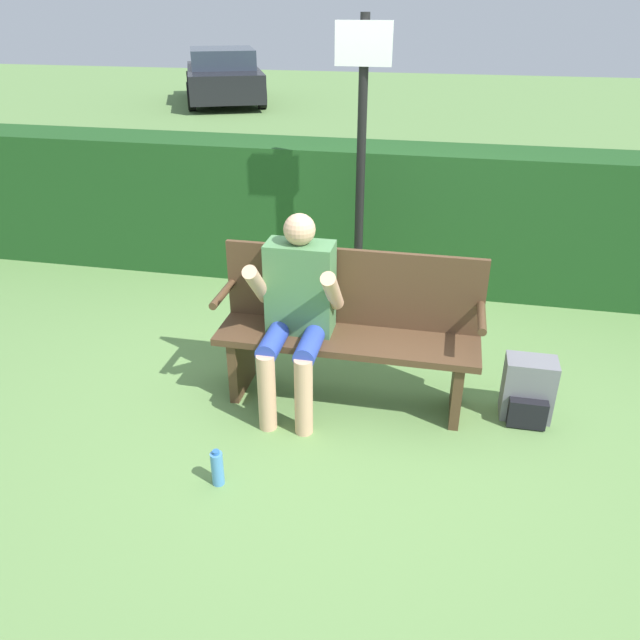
# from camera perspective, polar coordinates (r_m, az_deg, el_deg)

# --- Properties ---
(ground_plane) EXTENTS (40.00, 40.00, 0.00)m
(ground_plane) POSITION_cam_1_polar(r_m,az_deg,el_deg) (4.17, 2.32, -7.32)
(ground_plane) COLOR #668E4C
(hedge_back) EXTENTS (12.00, 0.59, 1.23)m
(hedge_back) POSITION_cam_1_polar(r_m,az_deg,el_deg) (5.72, 5.95, 9.42)
(hedge_back) COLOR #1E4C1E
(hedge_back) RESTS_ON ground
(park_bench) EXTENTS (1.65, 0.42, 0.99)m
(park_bench) POSITION_cam_1_polar(r_m,az_deg,el_deg) (3.96, 2.63, -0.74)
(park_bench) COLOR #513823
(park_bench) RESTS_ON ground
(person_seated) EXTENTS (0.55, 0.59, 1.25)m
(person_seated) POSITION_cam_1_polar(r_m,az_deg,el_deg) (3.82, -2.14, 1.35)
(person_seated) COLOR #4C7F4C
(person_seated) RESTS_ON ground
(backpack) EXTENTS (0.31, 0.26, 0.41)m
(backpack) POSITION_cam_1_polar(r_m,az_deg,el_deg) (4.11, 18.48, -6.16)
(backpack) COLOR slate
(backpack) RESTS_ON ground
(water_bottle) EXTENTS (0.07, 0.07, 0.22)m
(water_bottle) POSITION_cam_1_polar(r_m,az_deg,el_deg) (3.51, -9.37, -13.21)
(water_bottle) COLOR #4C8CCC
(water_bottle) RESTS_ON ground
(signpost) EXTENTS (0.41, 0.09, 2.28)m
(signpost) POSITION_cam_1_polar(r_m,az_deg,el_deg) (4.93, 3.78, 15.25)
(signpost) COLOR black
(signpost) RESTS_ON ground
(parked_car) EXTENTS (3.04, 4.17, 1.26)m
(parked_car) POSITION_cam_1_polar(r_m,az_deg,el_deg) (16.72, -8.82, 21.14)
(parked_car) COLOR black
(parked_car) RESTS_ON ground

